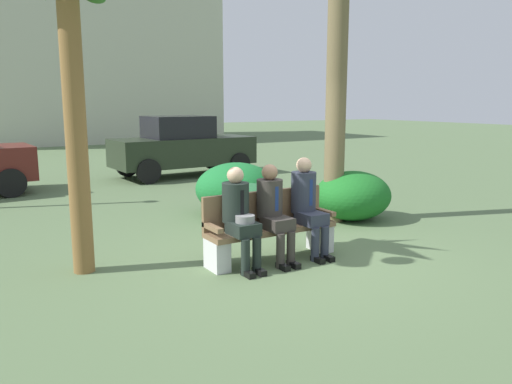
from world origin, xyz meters
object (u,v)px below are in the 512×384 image
(seated_man_right, at_px, (307,201))
(palm_tree_tall, at_px, (338,20))
(seated_man_left, at_px, (239,213))
(shrub_mid_lawn, at_px, (236,188))
(shrub_near_bench, at_px, (249,203))
(parked_car_far, at_px, (182,146))
(park_bench, at_px, (270,228))
(seated_man_middle, at_px, (273,208))
(building_backdrop, at_px, (75,54))
(shrub_far_lawn, at_px, (353,196))

(seated_man_right, xyz_separation_m, palm_tree_tall, (1.60, 1.35, 2.65))
(seated_man_right, bearing_deg, seated_man_left, -179.38)
(shrub_mid_lawn, bearing_deg, shrub_near_bench, -102.11)
(parked_car_far, bearing_deg, shrub_mid_lawn, -102.23)
(shrub_mid_lawn, bearing_deg, park_bench, -110.19)
(seated_man_middle, height_order, shrub_mid_lawn, seated_man_middle)
(park_bench, xyz_separation_m, seated_man_middle, (-0.03, -0.13, 0.29))
(palm_tree_tall, xyz_separation_m, building_backdrop, (0.55, 21.84, 1.15))
(seated_man_middle, height_order, building_backdrop, building_backdrop)
(palm_tree_tall, distance_m, building_backdrop, 21.88)
(shrub_near_bench, relative_size, shrub_far_lawn, 0.79)
(shrub_mid_lawn, bearing_deg, shrub_far_lawn, -45.19)
(park_bench, relative_size, shrub_mid_lawn, 1.19)
(seated_man_left, bearing_deg, parked_car_far, 71.59)
(building_backdrop, bearing_deg, seated_man_middle, -96.64)
(shrub_near_bench, bearing_deg, building_backdrop, 84.97)
(shrub_near_bench, bearing_deg, shrub_mid_lawn, 77.89)
(park_bench, xyz_separation_m, shrub_far_lawn, (2.49, 1.12, 0.02))
(seated_man_middle, distance_m, shrub_mid_lawn, 2.96)
(shrub_near_bench, bearing_deg, parked_car_far, 77.78)
(shrub_mid_lawn, height_order, building_backdrop, building_backdrop)
(building_backdrop, bearing_deg, shrub_mid_lawn, -94.77)
(seated_man_right, xyz_separation_m, building_backdrop, (2.15, 23.19, 3.79))
(seated_man_left, distance_m, shrub_far_lawn, 3.28)
(park_bench, relative_size, shrub_near_bench, 1.66)
(shrub_mid_lawn, bearing_deg, seated_man_right, -99.20)
(seated_man_middle, xyz_separation_m, shrub_near_bench, (0.84, 2.02, -0.37))
(park_bench, bearing_deg, building_backdrop, 83.38)
(palm_tree_tall, bearing_deg, park_bench, -149.98)
(parked_car_far, bearing_deg, seated_man_middle, -105.00)
(palm_tree_tall, height_order, shrub_mid_lawn, palm_tree_tall)
(seated_man_left, bearing_deg, shrub_near_bench, 56.41)
(park_bench, relative_size, building_backdrop, 0.12)
(seated_man_middle, relative_size, shrub_mid_lawn, 0.83)
(seated_man_right, xyz_separation_m, parked_car_far, (1.53, 7.78, 0.09))
(shrub_mid_lawn, bearing_deg, palm_tree_tall, -50.82)
(seated_man_left, relative_size, building_backdrop, 0.09)
(building_backdrop, bearing_deg, shrub_far_lawn, -90.50)
(seated_man_left, bearing_deg, seated_man_middle, 0.65)
(seated_man_left, xyz_separation_m, shrub_far_lawn, (3.02, 1.26, -0.28))
(seated_man_middle, relative_size, shrub_far_lawn, 0.92)
(park_bench, distance_m, palm_tree_tall, 3.86)
(seated_man_middle, height_order, seated_man_right, seated_man_right)
(seated_man_right, distance_m, palm_tree_tall, 3.38)
(park_bench, bearing_deg, shrub_mid_lawn, 69.81)
(seated_man_left, height_order, shrub_near_bench, seated_man_left)
(parked_car_far, distance_m, building_backdrop, 15.86)
(seated_man_middle, bearing_deg, parked_car_far, 75.00)
(seated_man_right, distance_m, shrub_mid_lawn, 2.82)
(seated_man_middle, height_order, shrub_far_lawn, seated_man_middle)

